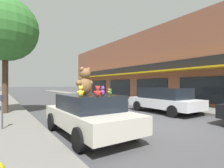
# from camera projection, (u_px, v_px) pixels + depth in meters

# --- Properties ---
(ground_plane) EXTENTS (260.00, 260.00, 0.00)m
(ground_plane) POSITION_uv_depth(u_px,v_px,m) (162.00, 127.00, 7.45)
(ground_plane) COLOR #424244
(sidewalk_near) EXTENTS (2.99, 90.00, 0.16)m
(sidewalk_near) POSITION_uv_depth(u_px,v_px,m) (0.00, 155.00, 4.27)
(sidewalk_near) COLOR slate
(sidewalk_near) RESTS_ON ground_plane
(storefront_row) EXTENTS (14.80, 38.97, 7.66)m
(storefront_row) POSITION_uv_depth(u_px,v_px,m) (190.00, 68.00, 21.67)
(storefront_row) COLOR brown
(storefront_row) RESTS_ON ground_plane
(plush_art_car) EXTENTS (2.16, 4.37, 1.45)m
(plush_art_car) POSITION_uv_depth(u_px,v_px,m) (89.00, 113.00, 6.33)
(plush_art_car) COLOR beige
(plush_art_car) RESTS_ON ground_plane
(teddy_bear_giant) EXTENTS (0.77, 0.51, 1.01)m
(teddy_bear_giant) POSITION_uv_depth(u_px,v_px,m) (85.00, 81.00, 6.44)
(teddy_bear_giant) COLOR olive
(teddy_bear_giant) RESTS_ON plush_art_car
(teddy_bear_purple) EXTENTS (0.23, 0.20, 0.32)m
(teddy_bear_purple) POSITION_uv_depth(u_px,v_px,m) (103.00, 91.00, 5.82)
(teddy_bear_purple) COLOR purple
(teddy_bear_purple) RESTS_ON plush_art_car
(teddy_bear_green) EXTENTS (0.16, 0.14, 0.22)m
(teddy_bear_green) POSITION_uv_depth(u_px,v_px,m) (110.00, 92.00, 6.21)
(teddy_bear_green) COLOR green
(teddy_bear_green) RESTS_ON plush_art_car
(teddy_bear_red) EXTENTS (0.26, 0.17, 0.34)m
(teddy_bear_red) POSITION_uv_depth(u_px,v_px,m) (98.00, 91.00, 5.35)
(teddy_bear_red) COLOR red
(teddy_bear_red) RESTS_ON plush_art_car
(teddy_bear_orange) EXTENTS (0.15, 0.15, 0.22)m
(teddy_bear_orange) POSITION_uv_depth(u_px,v_px,m) (109.00, 92.00, 6.50)
(teddy_bear_orange) COLOR orange
(teddy_bear_orange) RESTS_ON plush_art_car
(teddy_bear_yellow) EXTENTS (0.26, 0.17, 0.34)m
(teddy_bear_yellow) POSITION_uv_depth(u_px,v_px,m) (81.00, 91.00, 5.30)
(teddy_bear_yellow) COLOR yellow
(teddy_bear_yellow) RESTS_ON plush_art_car
(parked_car_far_center) EXTENTS (2.23, 4.63, 1.59)m
(parked_car_far_center) POSITION_uv_depth(u_px,v_px,m) (164.00, 99.00, 11.29)
(parked_car_far_center) COLOR silver
(parked_car_far_center) RESTS_ON ground_plane
(street_tree) EXTENTS (3.68, 3.68, 6.70)m
(street_tree) POSITION_uv_depth(u_px,v_px,m) (5.00, 29.00, 10.10)
(street_tree) COLOR #473323
(street_tree) RESTS_ON sidewalk_near
(parking_meter) EXTENTS (0.14, 0.10, 1.27)m
(parking_meter) POSITION_uv_depth(u_px,v_px,m) (2.00, 107.00, 6.47)
(parking_meter) COLOR #4C4C51
(parking_meter) RESTS_ON sidewalk_near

